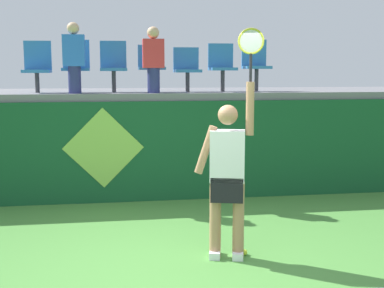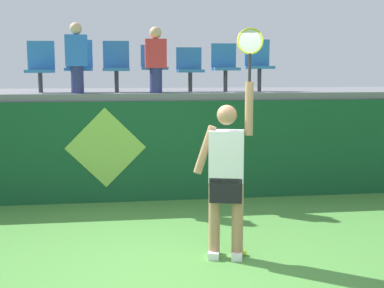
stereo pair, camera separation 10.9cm
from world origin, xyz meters
The scene contains 16 objects.
ground_plane centered at (0.00, 0.00, 0.00)m, with size 40.00×40.00×0.00m, color #478438.
court_back_wall centered at (0.00, 3.20, 0.81)m, with size 12.57×0.20×1.61m, color #144C28.
spectator_platform centered at (0.00, 4.39, 1.67)m, with size 12.57×2.48×0.12m, color slate.
tennis_player centered at (0.59, 0.44, 0.98)m, with size 0.74×0.35×2.55m.
tennis_ball centered at (0.80, 0.47, 0.03)m, with size 0.07×0.07×0.07m, color #D1E533.
water_bottle centered at (0.03, 3.39, 1.83)m, with size 0.06×0.06×0.20m, color #26B272.
stadium_chair_0 centered at (-1.87, 3.82, 2.18)m, with size 0.44×0.42×0.85m.
stadium_chair_1 centered at (-1.24, 3.82, 2.20)m, with size 0.44×0.42×0.87m.
stadium_chair_2 centered at (-0.63, 3.81, 2.20)m, with size 0.44×0.42×0.86m.
stadium_chair_3 centered at (0.01, 3.80, 2.18)m, with size 0.44×0.42×0.79m.
stadium_chair_4 centered at (0.62, 3.81, 2.15)m, with size 0.44×0.42×0.75m.
stadium_chair_5 centered at (1.23, 3.81, 2.19)m, with size 0.44×0.42×0.83m.
stadium_chair_6 centered at (1.83, 3.81, 2.23)m, with size 0.44×0.42×0.90m.
spectator_0 centered at (0.01, 3.36, 2.28)m, with size 0.34×0.20×1.06m.
spectator_1 centered at (-1.24, 3.37, 2.31)m, with size 0.34×0.20×1.11m.
wall_signage_mount centered at (-0.82, 3.10, 0.00)m, with size 1.27×0.01×1.52m.
Camera 1 is at (-0.67, -5.10, 2.12)m, focal length 48.74 mm.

